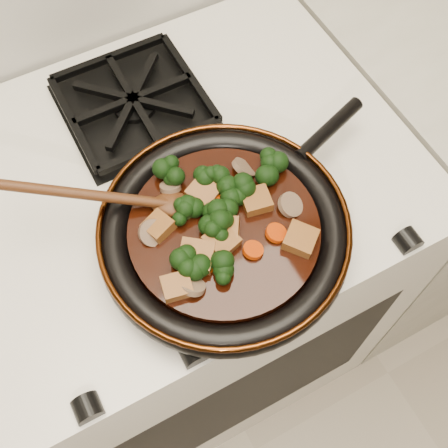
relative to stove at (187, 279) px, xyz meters
name	(u,v)px	position (x,y,z in m)	size (l,w,h in m)	color
stove	(187,279)	(0.00, 0.00, 0.00)	(0.76, 0.60, 0.90)	silver
burner_grate_front	(212,235)	(0.00, -0.14, 0.46)	(0.23, 0.23, 0.03)	black
burner_grate_back	(134,103)	(0.00, 0.14, 0.46)	(0.23, 0.23, 0.03)	black
skillet	(225,232)	(0.01, -0.16, 0.49)	(0.47, 0.35, 0.05)	black
braising_sauce	(224,231)	(0.01, -0.16, 0.50)	(0.27, 0.27, 0.02)	black
tofu_cube_0	(256,201)	(0.07, -0.15, 0.52)	(0.04, 0.04, 0.02)	brown
tofu_cube_1	(197,257)	(-0.04, -0.18, 0.52)	(0.04, 0.04, 0.02)	brown
tofu_cube_2	(226,231)	(0.01, -0.17, 0.52)	(0.04, 0.04, 0.02)	brown
tofu_cube_3	(177,287)	(-0.09, -0.21, 0.52)	(0.04, 0.03, 0.02)	brown
tofu_cube_4	(159,226)	(-0.07, -0.12, 0.52)	(0.03, 0.04, 0.02)	brown
tofu_cube_5	(203,193)	(0.01, -0.10, 0.52)	(0.04, 0.04, 0.02)	brown
tofu_cube_6	(300,240)	(0.09, -0.23, 0.52)	(0.04, 0.04, 0.02)	brown
tofu_cube_7	(193,266)	(-0.05, -0.19, 0.52)	(0.04, 0.03, 0.02)	brown
tofu_cube_8	(221,242)	(-0.01, -0.18, 0.52)	(0.04, 0.04, 0.02)	brown
broccoli_floret_0	(235,189)	(0.05, -0.12, 0.52)	(0.06, 0.06, 0.05)	black
broccoli_floret_1	(223,216)	(0.02, -0.15, 0.52)	(0.06, 0.06, 0.05)	black
broccoli_floret_2	(213,175)	(0.03, -0.08, 0.52)	(0.06, 0.06, 0.06)	black
broccoli_floret_3	(269,168)	(0.11, -0.11, 0.52)	(0.06, 0.06, 0.05)	black
broccoli_floret_4	(187,213)	(-0.03, -0.12, 0.52)	(0.06, 0.06, 0.05)	black
broccoli_floret_5	(216,232)	(-0.01, -0.17, 0.52)	(0.06, 0.06, 0.05)	black
broccoli_floret_6	(167,175)	(-0.02, -0.05, 0.52)	(0.06, 0.06, 0.06)	black
broccoli_floret_7	(225,268)	(-0.02, -0.22, 0.52)	(0.06, 0.06, 0.05)	black
broccoli_floret_8	(190,264)	(-0.06, -0.19, 0.52)	(0.06, 0.06, 0.05)	black
carrot_coin_0	(221,211)	(0.02, -0.14, 0.51)	(0.03, 0.03, 0.01)	#B23104
carrot_coin_1	(253,250)	(0.03, -0.21, 0.51)	(0.03, 0.03, 0.01)	#B23104
carrot_coin_2	(213,195)	(0.02, -0.11, 0.51)	(0.03, 0.03, 0.01)	#B23104
carrot_coin_3	(276,233)	(0.07, -0.20, 0.51)	(0.03, 0.03, 0.01)	#B23104
carrot_coin_4	(203,264)	(-0.04, -0.20, 0.51)	(0.03, 0.03, 0.01)	#B23104
carrot_coin_5	(227,209)	(0.03, -0.14, 0.51)	(0.03, 0.03, 0.01)	#B23104
mushroom_slice_0	(192,286)	(-0.07, -0.22, 0.52)	(0.03, 0.03, 0.01)	brown
mushroom_slice_1	(170,187)	(-0.03, -0.07, 0.52)	(0.03, 0.03, 0.01)	brown
mushroom_slice_2	(244,168)	(0.08, -0.09, 0.52)	(0.04, 0.04, 0.01)	brown
mushroom_slice_3	(152,233)	(-0.08, -0.12, 0.52)	(0.04, 0.04, 0.01)	brown
mushroom_slice_4	(290,205)	(0.11, -0.17, 0.52)	(0.04, 0.04, 0.01)	brown
wooden_spoon	(123,199)	(-0.10, -0.07, 0.53)	(0.15, 0.09, 0.24)	#44220E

